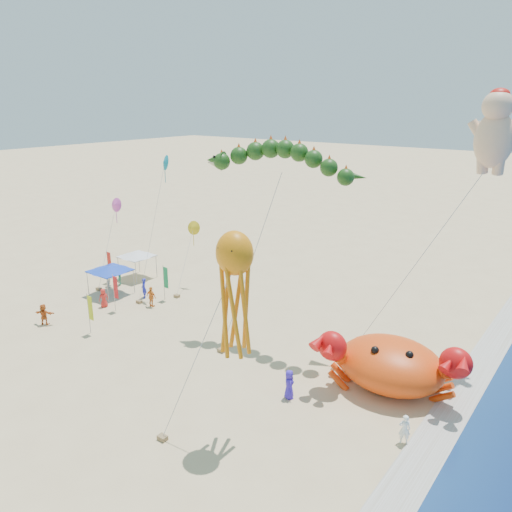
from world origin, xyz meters
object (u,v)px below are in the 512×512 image
(octopus_kite, at_px, (235,285))
(cherub_kite, at_px, (495,130))
(canopy_blue, at_px, (110,269))
(canopy_white, at_px, (137,254))
(dragon_kite, at_px, (280,164))
(crab_inflatable, at_px, (390,363))

(octopus_kite, bearing_deg, cherub_kite, 66.44)
(octopus_kite, bearing_deg, canopy_blue, 158.30)
(octopus_kite, relative_size, canopy_blue, 3.24)
(canopy_blue, distance_m, canopy_white, 4.53)
(dragon_kite, relative_size, canopy_white, 4.48)
(cherub_kite, xyz_separation_m, canopy_blue, (-28.57, -7.72, -12.62))
(dragon_kite, bearing_deg, octopus_kite, -66.24)
(dragon_kite, bearing_deg, crab_inflatable, -9.41)
(crab_inflatable, relative_size, canopy_blue, 2.55)
(canopy_blue, xyz_separation_m, canopy_white, (-1.46, 4.29, -0.00))
(cherub_kite, height_order, canopy_blue, cherub_kite)
(cherub_kite, height_order, canopy_white, cherub_kite)
(dragon_kite, distance_m, cherub_kite, 13.27)
(dragon_kite, distance_m, octopus_kite, 12.26)
(cherub_kite, bearing_deg, crab_inflatable, -108.57)
(octopus_kite, distance_m, canopy_blue, 23.86)
(crab_inflatable, relative_size, canopy_white, 2.80)
(canopy_white, bearing_deg, dragon_kite, -7.27)
(canopy_blue, bearing_deg, crab_inflatable, 0.91)
(crab_inflatable, bearing_deg, canopy_blue, -179.09)
(dragon_kite, xyz_separation_m, canopy_blue, (-16.86, -1.95, -10.25))
(cherub_kite, relative_size, octopus_kite, 1.59)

